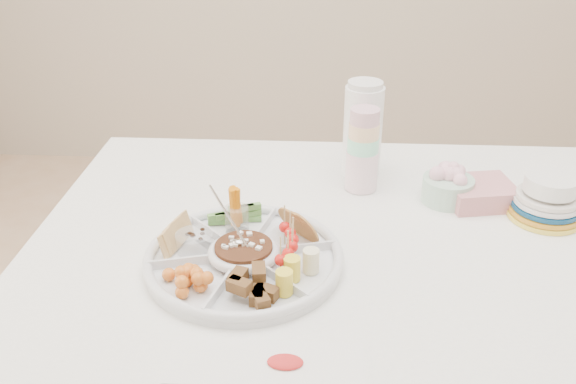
# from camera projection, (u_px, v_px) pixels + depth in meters

# --- Properties ---
(dining_table) EXTENTS (1.52, 1.02, 0.76)m
(dining_table) POSITION_uv_depth(u_px,v_px,m) (381.00, 375.00, 1.45)
(dining_table) COLOR white
(dining_table) RESTS_ON floor
(party_tray) EXTENTS (0.46, 0.46, 0.04)m
(party_tray) POSITION_uv_depth(u_px,v_px,m) (244.00, 255.00, 1.18)
(party_tray) COLOR white
(party_tray) RESTS_ON dining_table
(bean_dip) EXTENTS (0.14, 0.14, 0.04)m
(bean_dip) POSITION_uv_depth(u_px,v_px,m) (244.00, 252.00, 1.17)
(bean_dip) COLOR brown
(bean_dip) RESTS_ON party_tray
(tortillas) EXTENTS (0.12, 0.12, 0.06)m
(tortillas) POSITION_uv_depth(u_px,v_px,m) (294.00, 223.00, 1.24)
(tortillas) COLOR #B97745
(tortillas) RESTS_ON party_tray
(carrot_cucumber) EXTENTS (0.12, 0.12, 0.09)m
(carrot_cucumber) POSITION_uv_depth(u_px,v_px,m) (235.00, 205.00, 1.27)
(carrot_cucumber) COLOR orange
(carrot_cucumber) RESTS_ON party_tray
(pita_raisins) EXTENTS (0.12, 0.12, 0.06)m
(pita_raisins) POSITION_uv_depth(u_px,v_px,m) (183.00, 235.00, 1.20)
(pita_raisins) COLOR #BB8E45
(pita_raisins) RESTS_ON party_tray
(cherries) EXTENTS (0.14, 0.14, 0.04)m
(cherries) POSITION_uv_depth(u_px,v_px,m) (187.00, 276.00, 1.10)
(cherries) COLOR #D54F0F
(cherries) RESTS_ON party_tray
(granola_chunks) EXTENTS (0.13, 0.13, 0.05)m
(granola_chunks) POSITION_uv_depth(u_px,v_px,m) (254.00, 290.00, 1.06)
(granola_chunks) COLOR brown
(granola_chunks) RESTS_ON party_tray
(banana_tomato) EXTENTS (0.12, 0.12, 0.08)m
(banana_tomato) POSITION_uv_depth(u_px,v_px,m) (309.00, 251.00, 1.12)
(banana_tomato) COLOR #FBDB63
(banana_tomato) RESTS_ON party_tray
(cup_stack) EXTENTS (0.08, 0.08, 0.21)m
(cup_stack) POSITION_uv_depth(u_px,v_px,m) (363.00, 148.00, 1.43)
(cup_stack) COLOR silver
(cup_stack) RESTS_ON dining_table
(thermos) EXTENTS (0.10, 0.10, 0.25)m
(thermos) POSITION_uv_depth(u_px,v_px,m) (363.00, 128.00, 1.49)
(thermos) COLOR white
(thermos) RESTS_ON dining_table
(flower_bowl) EXTENTS (0.15, 0.15, 0.09)m
(flower_bowl) POSITION_uv_depth(u_px,v_px,m) (448.00, 184.00, 1.40)
(flower_bowl) COLOR #B3C9BD
(flower_bowl) RESTS_ON dining_table
(napkin_stack) EXTENTS (0.17, 0.15, 0.05)m
(napkin_stack) POSITION_uv_depth(u_px,v_px,m) (480.00, 193.00, 1.40)
(napkin_stack) COLOR #C97F84
(napkin_stack) RESTS_ON dining_table
(plate_stack) EXTENTS (0.17, 0.17, 0.10)m
(plate_stack) POSITION_uv_depth(u_px,v_px,m) (548.00, 198.00, 1.33)
(plate_stack) COLOR gold
(plate_stack) RESTS_ON dining_table
(placemat) EXTENTS (0.31, 0.10, 0.01)m
(placemat) POSITION_uv_depth(u_px,v_px,m) (266.00, 364.00, 0.95)
(placemat) COLOR white
(placemat) RESTS_ON dining_table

